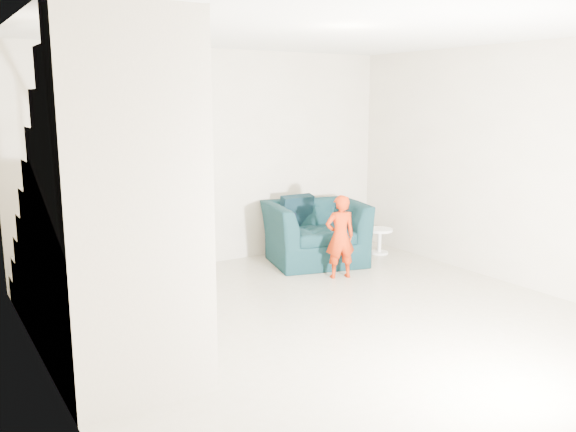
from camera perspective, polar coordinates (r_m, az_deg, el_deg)
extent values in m
plane|color=tan|center=(5.76, 5.11, -10.43)|extent=(5.50, 5.50, 0.00)
plane|color=silver|center=(5.40, 5.62, 17.31)|extent=(5.50, 5.50, 0.00)
plane|color=#B3A792|center=(7.78, -7.00, 5.36)|extent=(5.00, 0.00, 5.00)
plane|color=#B3A792|center=(4.41, -21.58, 0.42)|extent=(0.00, 5.50, 5.50)
plane|color=#B3A792|center=(7.20, 21.48, 4.24)|extent=(0.00, 5.50, 5.50)
imported|color=black|center=(7.88, 2.55, -1.57)|extent=(1.42, 1.31, 0.78)
imported|color=#9D2805|center=(7.19, 4.89, -1.94)|extent=(0.41, 0.32, 0.99)
cylinder|color=white|center=(8.41, 8.59, -1.30)|extent=(0.35, 0.35, 0.03)
cylinder|color=white|center=(8.45, 8.55, -2.45)|extent=(0.05, 0.05, 0.31)
cylinder|color=white|center=(8.48, 8.52, -3.40)|extent=(0.24, 0.24, 0.03)
cube|color=#ADA089|center=(7.02, -20.39, -5.98)|extent=(1.00, 0.30, 0.27)
cube|color=#ADA089|center=(6.70, -19.94, -5.54)|extent=(1.00, 0.30, 0.54)
cube|color=#ADA089|center=(6.38, -19.45, -5.06)|extent=(1.00, 0.30, 0.81)
cube|color=#ADA089|center=(6.06, -18.91, -4.53)|extent=(1.00, 0.30, 1.08)
cube|color=#ADA089|center=(5.75, -18.31, -3.94)|extent=(1.00, 0.30, 1.35)
cube|color=#ADA089|center=(5.43, -17.64, -3.28)|extent=(1.00, 0.30, 1.62)
cube|color=#ADA089|center=(5.12, -16.89, -2.54)|extent=(1.00, 0.30, 1.89)
cube|color=#ADA089|center=(4.80, -16.04, -1.70)|extent=(1.00, 0.30, 2.16)
cube|color=#ADA089|center=(4.49, -15.08, -0.75)|extent=(1.00, 0.30, 2.43)
cube|color=#ADA089|center=(4.19, -13.97, 0.35)|extent=(1.00, 0.30, 2.70)
cylinder|color=silver|center=(5.56, -13.81, 12.22)|extent=(0.04, 3.03, 2.73)
cylinder|color=silver|center=(7.18, -16.92, -2.39)|extent=(0.04, 0.04, 1.00)
cube|color=black|center=(8.05, 0.74, 0.45)|extent=(0.45, 0.22, 0.45)
cube|color=black|center=(7.54, -0.30, -1.34)|extent=(0.04, 0.45, 0.50)
cube|color=black|center=(7.14, 5.58, 0.96)|extent=(0.03, 0.05, 0.10)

